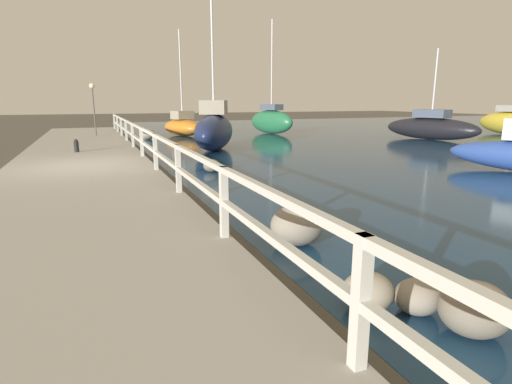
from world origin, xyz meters
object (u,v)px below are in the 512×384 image
at_px(mooring_bollard, 76,146).
at_px(dock_lamp, 93,95).
at_px(sailboat_orange, 183,126).
at_px(sailboat_navy, 214,130).
at_px(sailboat_green, 271,121).
at_px(sailboat_black, 431,127).

xyz_separation_m(mooring_bollard, dock_lamp, (0.80, 7.44, 1.87)).
bearing_deg(sailboat_orange, sailboat_navy, -111.35).
xyz_separation_m(mooring_bollard, sailboat_navy, (5.50, 1.02, 0.34)).
distance_m(mooring_bollard, sailboat_green, 13.94).
distance_m(sailboat_orange, sailboat_black, 14.28).
bearing_deg(dock_lamp, sailboat_black, -20.79).
xyz_separation_m(mooring_bollard, sailboat_black, (17.85, 0.97, 0.16)).
height_order(mooring_bollard, sailboat_orange, sailboat_orange).
height_order(sailboat_navy, sailboat_green, sailboat_navy).
distance_m(mooring_bollard, sailboat_navy, 5.60).
height_order(mooring_bollard, sailboat_navy, sailboat_navy).
distance_m(dock_lamp, sailboat_green, 10.75).
bearing_deg(mooring_bollard, sailboat_navy, 10.51).
bearing_deg(sailboat_black, sailboat_green, 117.97).
xyz_separation_m(dock_lamp, sailboat_green, (10.62, 0.54, -1.54)).
bearing_deg(sailboat_orange, sailboat_green, -25.27).
distance_m(sailboat_orange, sailboat_green, 5.70).
distance_m(sailboat_navy, sailboat_black, 12.35).
bearing_deg(sailboat_navy, sailboat_black, 24.17).
bearing_deg(sailboat_green, mooring_bollard, -162.69).
distance_m(dock_lamp, sailboat_navy, 8.10).
bearing_deg(sailboat_black, sailboat_navy, 165.27).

